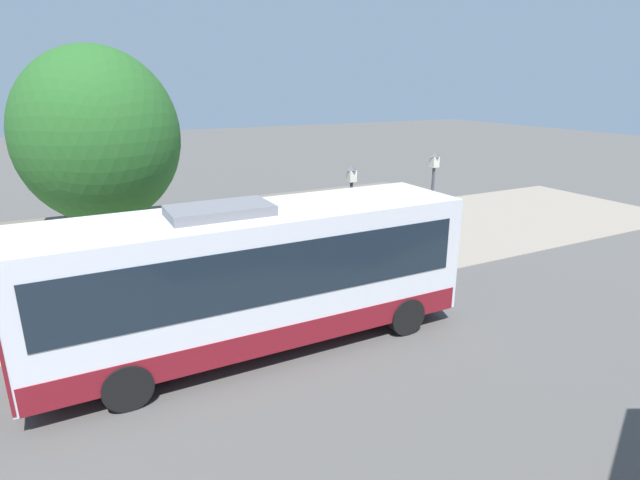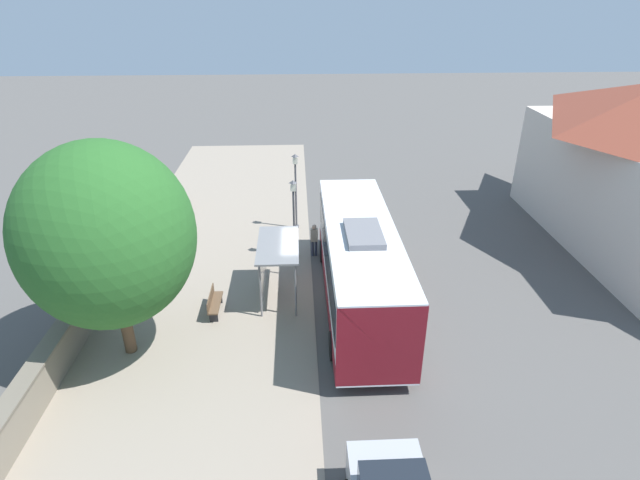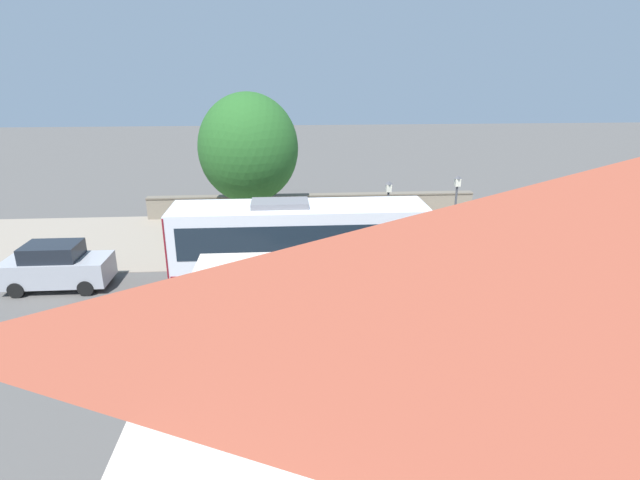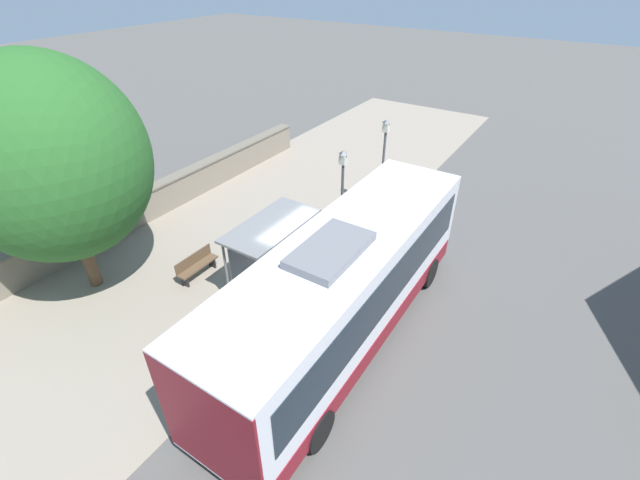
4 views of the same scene
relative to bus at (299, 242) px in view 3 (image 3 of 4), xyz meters
name	(u,v)px [view 3 (image 3 of 4)]	position (x,y,z in m)	size (l,w,h in m)	color
ground_plane	(324,267)	(-1.78, 1.15, -1.89)	(120.00, 120.00, 0.00)	#514F4C
sidewalk_plaza	(317,236)	(-6.28, 1.15, -1.88)	(9.00, 44.00, 0.02)	gray
stone_wall	(313,205)	(-10.33, 1.15, -1.21)	(0.60, 20.00, 1.35)	slate
bus	(299,242)	(0.00, 0.00, 0.00)	(2.72, 10.35, 3.66)	silver
bus_shelter	(315,217)	(-3.31, 0.84, 0.09)	(1.63, 3.30, 2.39)	slate
pedestrian	(391,248)	(-1.61, 4.22, -0.95)	(0.34, 0.22, 1.62)	#2D3347
bench	(291,232)	(-5.69, -0.29, -1.42)	(0.40, 1.58, 0.88)	brown
street_lamp_near	(388,214)	(-2.54, 4.18, 0.39)	(0.28, 0.28, 3.83)	#4C4C51
street_lamp_far	(455,210)	(-2.43, 7.34, 0.52)	(0.28, 0.28, 4.06)	#4C4C51
shade_tree	(248,148)	(-8.30, -2.49, 2.61)	(5.46, 5.46, 7.52)	brown
parked_car_behind_bus	(57,267)	(-0.35, -10.00, -0.95)	(1.92, 4.15, 1.93)	#9EA0A8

